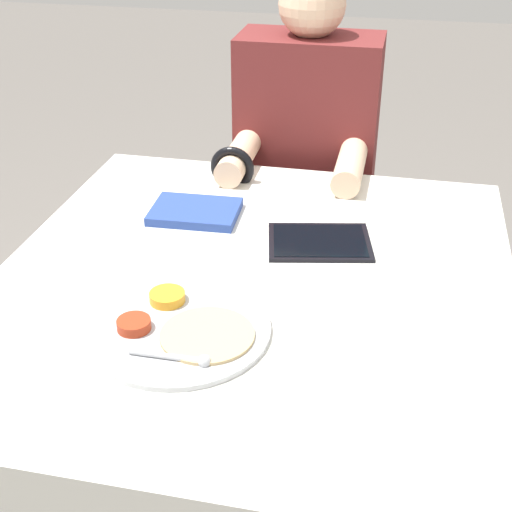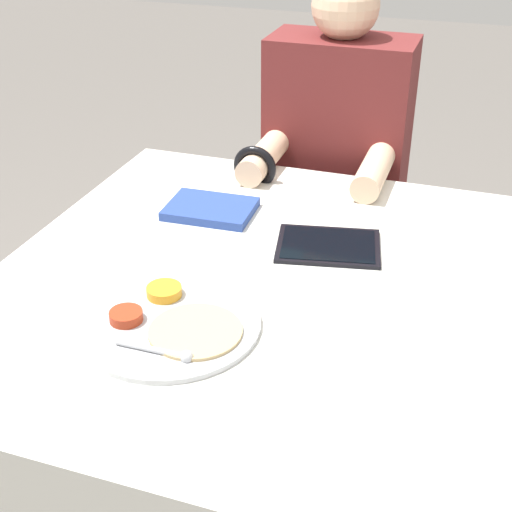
# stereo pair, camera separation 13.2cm
# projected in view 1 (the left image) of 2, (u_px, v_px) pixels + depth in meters

# --- Properties ---
(dining_table) EXTENTS (1.00, 1.08, 0.72)m
(dining_table) POSITION_uv_depth(u_px,v_px,m) (252.00, 417.00, 1.55)
(dining_table) COLOR silver
(dining_table) RESTS_ON ground_plane
(thali_tray) EXTENTS (0.32, 0.32, 0.03)m
(thali_tray) POSITION_uv_depth(u_px,v_px,m) (179.00, 328.00, 1.22)
(thali_tray) COLOR #B7BABF
(thali_tray) RESTS_ON dining_table
(red_notebook) EXTENTS (0.20, 0.15, 0.02)m
(red_notebook) POSITION_uv_depth(u_px,v_px,m) (195.00, 212.00, 1.60)
(red_notebook) COLOR silver
(red_notebook) RESTS_ON dining_table
(tablet_device) EXTENTS (0.24, 0.20, 0.01)m
(tablet_device) POSITION_uv_depth(u_px,v_px,m) (319.00, 242.00, 1.49)
(tablet_device) COLOR black
(tablet_device) RESTS_ON dining_table
(person_diner) EXTENTS (0.38, 0.44, 1.18)m
(person_diner) POSITION_uv_depth(u_px,v_px,m) (303.00, 200.00, 2.05)
(person_diner) COLOR black
(person_diner) RESTS_ON ground_plane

